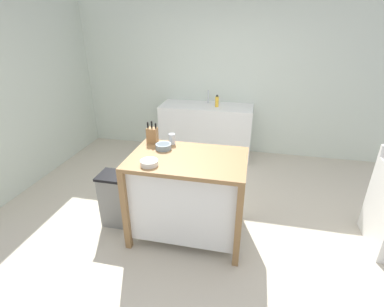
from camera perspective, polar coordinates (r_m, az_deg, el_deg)
name	(u,v)px	position (r m, az deg, el deg)	size (l,w,h in m)	color
ground_plane	(202,226)	(3.35, 1.98, -14.49)	(6.22, 6.22, 0.00)	#BCB29E
wall_back	(228,77)	(4.95, 7.29, 15.07)	(5.22, 0.10, 2.60)	silver
wall_left	(32,88)	(4.65, -29.64, 11.48)	(0.10, 2.90, 2.60)	beige
kitchen_island	(188,193)	(2.97, -0.84, -7.93)	(1.16, 0.76, 0.93)	olive
knife_block	(152,135)	(3.10, -8.01, 3.70)	(0.11, 0.09, 0.25)	#9E7042
bowl_ceramic_wide	(149,163)	(2.63, -8.63, -1.83)	(0.16, 0.16, 0.05)	silver
bowl_stoneware_deep	(163,146)	(2.95, -5.78, 1.45)	(0.16, 0.16, 0.06)	gray
drinking_cup	(172,139)	(3.06, -4.08, 2.95)	(0.07, 0.07, 0.11)	silver
trash_bin	(118,199)	(3.34, -14.76, -8.85)	(0.36, 0.28, 0.63)	slate
sink_counter	(206,131)	(4.87, 2.86, 4.64)	(1.51, 0.60, 0.89)	silver
sink_faucet	(208,97)	(4.84, 3.29, 11.34)	(0.02, 0.02, 0.22)	#B7BCC1
bottle_dish_soap	(217,101)	(4.64, 5.05, 10.43)	(0.06, 0.06, 0.19)	yellow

